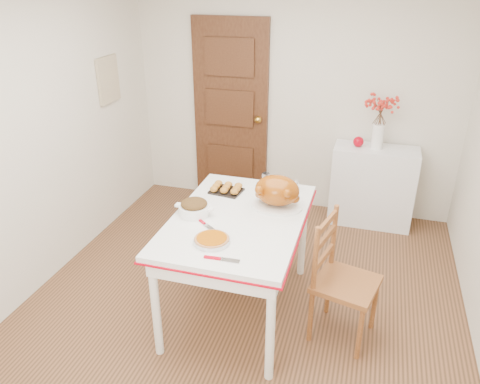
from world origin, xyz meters
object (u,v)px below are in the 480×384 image
(sideboard, at_px, (372,186))
(chair_oak, at_px, (347,281))
(kitchen_table, at_px, (238,265))
(turkey_platter, at_px, (277,192))
(pumpkin_pie, at_px, (212,239))

(sideboard, xyz_separation_m, chair_oak, (-0.12, -1.84, 0.06))
(kitchen_table, relative_size, chair_oak, 1.47)
(chair_oak, xyz_separation_m, turkey_platter, (-0.59, 0.30, 0.49))
(chair_oak, bearing_deg, kitchen_table, 99.57)
(sideboard, height_order, kitchen_table, sideboard)
(chair_oak, height_order, pumpkin_pie, chair_oak)
(turkey_platter, relative_size, pumpkin_pie, 1.64)
(kitchen_table, bearing_deg, chair_oak, -4.12)
(sideboard, xyz_separation_m, turkey_platter, (-0.71, -1.55, 0.55))
(kitchen_table, height_order, pumpkin_pie, pumpkin_pie)
(chair_oak, bearing_deg, pumpkin_pie, 124.13)
(sideboard, bearing_deg, pumpkin_pie, -114.87)
(sideboard, distance_m, kitchen_table, 2.02)
(sideboard, bearing_deg, kitchen_table, -117.87)
(turkey_platter, height_order, pumpkin_pie, turkey_platter)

